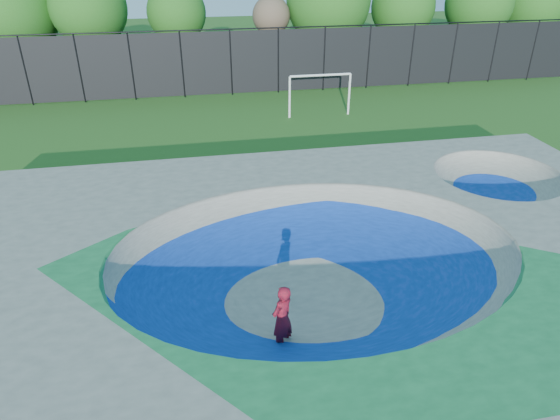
{
  "coord_description": "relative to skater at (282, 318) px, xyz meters",
  "views": [
    {
      "loc": [
        -3.04,
        -10.69,
        8.57
      ],
      "look_at": [
        -0.38,
        3.0,
        1.1
      ],
      "focal_mm": 32.0,
      "sensor_mm": 36.0,
      "label": 1
    }
  ],
  "objects": [
    {
      "name": "skater",
      "position": [
        0.0,
        0.0,
        0.0
      ],
      "size": [
        0.76,
        0.74,
        1.76
      ],
      "primitive_type": "imported",
      "rotation": [
        0.0,
        0.0,
        3.84
      ],
      "color": "red",
      "rests_on": "ground"
    },
    {
      "name": "skateboard",
      "position": [
        0.0,
        0.0,
        -0.86
      ],
      "size": [
        0.77,
        0.61,
        0.05
      ],
      "primitive_type": "cube",
      "rotation": [
        0.0,
        0.0,
        0.58
      ],
      "color": "black",
      "rests_on": "ground"
    },
    {
      "name": "skate_deck",
      "position": [
        1.27,
        1.85,
        -0.13
      ],
      "size": [
        22.0,
        14.0,
        1.5
      ],
      "primitive_type": "cube",
      "color": "gray",
      "rests_on": "ground"
    },
    {
      "name": "soccer_goal",
      "position": [
        5.58,
        17.49,
        0.74
      ],
      "size": [
        3.52,
        0.12,
        2.33
      ],
      "color": "silver",
      "rests_on": "ground"
    },
    {
      "name": "treeline",
      "position": [
        -0.35,
        27.62,
        3.97
      ],
      "size": [
        53.17,
        6.92,
        8.5
      ],
      "color": "#3F2F1F",
      "rests_on": "ground"
    },
    {
      "name": "ground",
      "position": [
        1.27,
        1.85,
        -0.88
      ],
      "size": [
        120.0,
        120.0,
        0.0
      ],
      "primitive_type": "plane",
      "color": "#245116",
      "rests_on": "ground"
    },
    {
      "name": "fence",
      "position": [
        1.27,
        22.85,
        1.22
      ],
      "size": [
        48.09,
        0.09,
        4.04
      ],
      "color": "black",
      "rests_on": "ground"
    }
  ]
}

